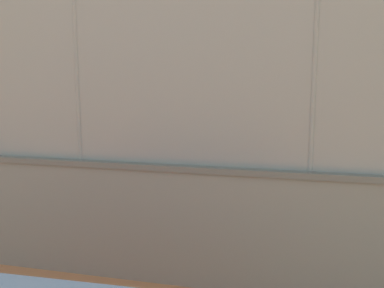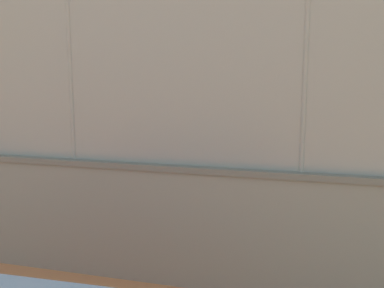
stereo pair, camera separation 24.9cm
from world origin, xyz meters
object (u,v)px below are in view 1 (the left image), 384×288
object	(u,v)px
player_crossing_court	(51,158)
sports_ball	(270,129)
spare_ball_by_wall	(145,245)
player_baseline_waiting	(288,127)

from	to	relation	value
player_crossing_court	sports_ball	world-z (taller)	player_crossing_court
spare_ball_by_wall	player_crossing_court	bearing A→B (deg)	-32.49
sports_ball	player_crossing_court	bearing A→B (deg)	54.30
sports_ball	spare_ball_by_wall	world-z (taller)	sports_ball
player_baseline_waiting	player_crossing_court	size ratio (longest dim) A/B	0.95
player_crossing_court	spare_ball_by_wall	size ratio (longest dim) A/B	20.37
player_baseline_waiting	player_crossing_court	world-z (taller)	player_crossing_court
player_baseline_waiting	sports_ball	size ratio (longest dim) A/B	13.71
player_baseline_waiting	sports_ball	bearing A→B (deg)	73.62
player_baseline_waiting	spare_ball_by_wall	world-z (taller)	player_baseline_waiting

